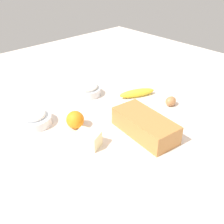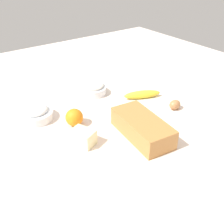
% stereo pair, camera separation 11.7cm
% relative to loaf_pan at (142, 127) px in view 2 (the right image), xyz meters
% --- Properties ---
extents(ground_plane, '(2.40, 2.40, 0.02)m').
position_rel_loaf_pan_xyz_m(ground_plane, '(0.17, 0.03, -0.05)').
color(ground_plane, beige).
extents(loaf_pan, '(0.29, 0.16, 0.08)m').
position_rel_loaf_pan_xyz_m(loaf_pan, '(0.00, 0.00, 0.00)').
color(loaf_pan, '#B77A3D').
rests_on(loaf_pan, ground_plane).
extents(flour_bowl, '(0.14, 0.14, 0.07)m').
position_rel_loaf_pan_xyz_m(flour_bowl, '(0.43, -0.04, -0.01)').
color(flour_bowl, white).
rests_on(flour_bowl, ground_plane).
extents(sugar_bowl, '(0.15, 0.15, 0.07)m').
position_rel_loaf_pan_xyz_m(sugar_bowl, '(0.37, 0.30, -0.01)').
color(sugar_bowl, white).
rests_on(sugar_bowl, ground_plane).
extents(banana, '(0.11, 0.19, 0.04)m').
position_rel_loaf_pan_xyz_m(banana, '(0.24, -0.22, -0.02)').
color(banana, yellow).
rests_on(banana, ground_plane).
extents(orange_fruit, '(0.08, 0.08, 0.08)m').
position_rel_loaf_pan_xyz_m(orange_fruit, '(0.23, 0.18, -0.00)').
color(orange_fruit, orange).
rests_on(orange_fruit, ground_plane).
extents(butter_block, '(0.11, 0.09, 0.06)m').
position_rel_loaf_pan_xyz_m(butter_block, '(0.09, 0.22, -0.01)').
color(butter_block, '#F4EDB2').
rests_on(butter_block, ground_plane).
extents(egg_near_butter, '(0.05, 0.06, 0.05)m').
position_rel_loaf_pan_xyz_m(egg_near_butter, '(0.07, -0.27, -0.02)').
color(egg_near_butter, '#B27849').
rests_on(egg_near_butter, ground_plane).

